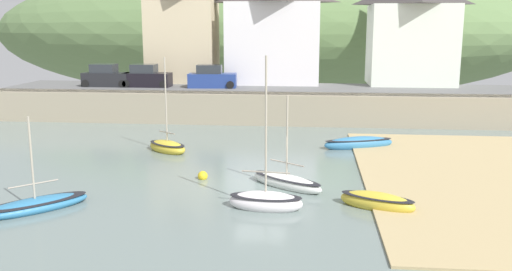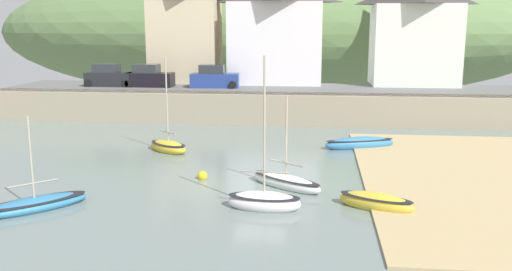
% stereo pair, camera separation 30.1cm
% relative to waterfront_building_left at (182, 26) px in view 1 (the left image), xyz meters
% --- Properties ---
extents(ground, '(48.00, 41.00, 0.61)m').
position_rel_waterfront_building_left_xyz_m(ground, '(11.14, -34.76, -7.45)').
color(ground, slate).
extents(quay_seawall, '(48.00, 9.40, 2.40)m').
position_rel_waterfront_building_left_xyz_m(quay_seawall, '(9.74, -7.70, -6.26)').
color(quay_seawall, gray).
rests_on(quay_seawall, ground).
extents(hillside_backdrop, '(80.00, 44.00, 19.16)m').
position_rel_waterfront_building_left_xyz_m(hillside_backdrop, '(5.88, 30.00, -0.91)').
color(hillside_backdrop, '#5D7B48').
rests_on(hillside_backdrop, ground).
extents(waterfront_building_left, '(6.57, 4.62, 10.22)m').
position_rel_waterfront_building_left_xyz_m(waterfront_building_left, '(0.00, 0.00, 0.00)').
color(waterfront_building_left, beige).
rests_on(waterfront_building_left, ground).
extents(waterfront_building_centre, '(8.63, 6.14, 8.90)m').
position_rel_waterfront_building_left_xyz_m(waterfront_building_centre, '(8.54, 0.00, -0.71)').
color(waterfront_building_centre, white).
rests_on(waterfront_building_centre, ground).
extents(waterfront_building_right, '(7.67, 6.27, 9.32)m').
position_rel_waterfront_building_left_xyz_m(waterfront_building_right, '(20.89, 0.00, -0.48)').
color(waterfront_building_right, white).
rests_on(waterfront_building_right, ground).
extents(sailboat_white_hull, '(3.21, 2.86, 5.98)m').
position_rel_waterfront_building_left_xyz_m(sailboat_white_hull, '(3.31, -18.64, -7.31)').
color(sailboat_white_hull, gold).
rests_on(sailboat_white_hull, ground).
extents(sailboat_blue_trim, '(3.93, 3.30, 4.61)m').
position_rel_waterfront_building_left_xyz_m(sailboat_blue_trim, '(10.99, -25.48, -7.34)').
color(sailboat_blue_trim, white).
rests_on(sailboat_blue_trim, ground).
extents(motorboat_with_cabin, '(4.70, 2.50, 0.95)m').
position_rel_waterfront_building_left_xyz_m(motorboat_with_cabin, '(15.14, -16.41, -7.32)').
color(motorboat_with_cabin, teal).
rests_on(motorboat_with_cabin, ground).
extents(fishing_boat_green, '(3.42, 2.34, 0.92)m').
position_rel_waterfront_building_left_xyz_m(fishing_boat_green, '(14.97, -28.20, -7.33)').
color(fishing_boat_green, gold).
rests_on(fishing_boat_green, ground).
extents(sailboat_far_left, '(3.28, 1.63, 6.67)m').
position_rel_waterfront_building_left_xyz_m(sailboat_far_left, '(10.25, -28.70, -7.29)').
color(sailboat_far_left, white).
rests_on(sailboat_far_left, ground).
extents(sailboat_tall_mast, '(4.14, 4.18, 4.16)m').
position_rel_waterfront_building_left_xyz_m(sailboat_tall_mast, '(0.62, -29.92, -7.39)').
color(sailboat_tall_mast, teal).
rests_on(sailboat_tall_mast, ground).
extents(parked_car_near_slipway, '(4.13, 1.82, 1.95)m').
position_rel_waterfront_building_left_xyz_m(parked_car_near_slipway, '(-5.80, -4.50, -4.41)').
color(parked_car_near_slipway, black).
rests_on(parked_car_near_slipway, ground).
extents(parked_car_by_wall, '(4.13, 1.82, 1.95)m').
position_rel_waterfront_building_left_xyz_m(parked_car_by_wall, '(-2.19, -4.50, -4.41)').
color(parked_car_by_wall, black).
rests_on(parked_car_by_wall, ground).
extents(parked_car_end_of_row, '(4.22, 2.00, 1.95)m').
position_rel_waterfront_building_left_xyz_m(parked_car_end_of_row, '(3.56, -4.50, -4.41)').
color(parked_car_end_of_row, navy).
rests_on(parked_car_end_of_row, ground).
extents(mooring_buoy, '(0.51, 0.51, 0.51)m').
position_rel_waterfront_building_left_xyz_m(mooring_buoy, '(6.69, -24.49, -7.46)').
color(mooring_buoy, yellow).
rests_on(mooring_buoy, ground).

